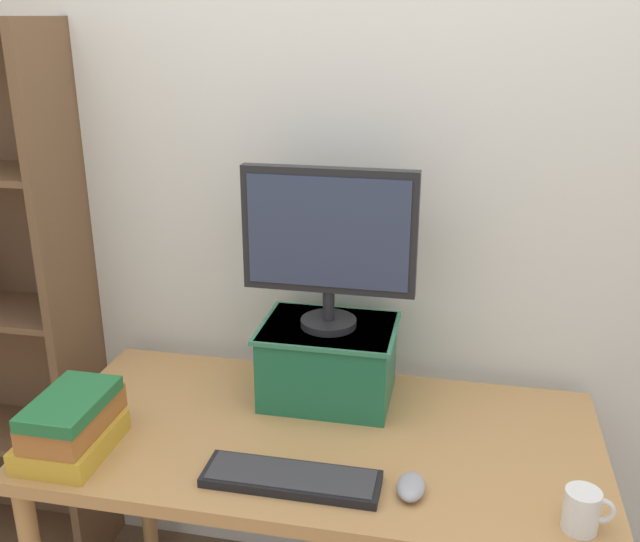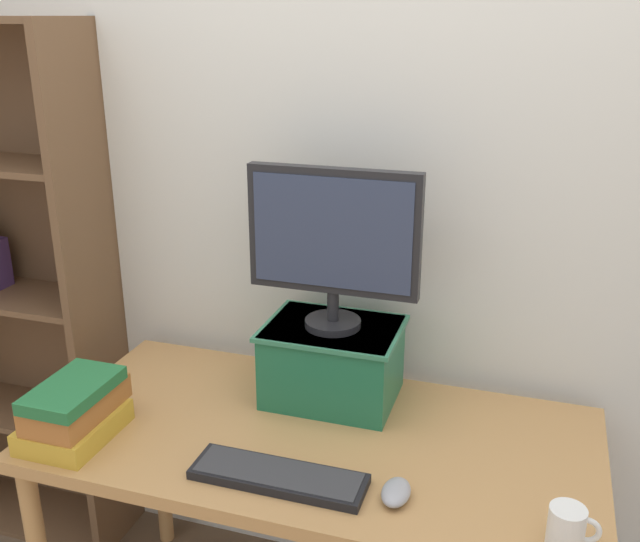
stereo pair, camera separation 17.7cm
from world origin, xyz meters
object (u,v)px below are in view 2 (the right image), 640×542
at_px(desk, 316,459).
at_px(bookshelf_unit, 7,289).
at_px(riser_box, 333,360).
at_px(keyboard, 278,476).
at_px(coffee_mug, 568,528).
at_px(book_stack, 75,411).
at_px(computer_monitor, 333,239).
at_px(computer_mouse, 396,492).

bearing_deg(desk, bookshelf_unit, 166.16).
distance_m(bookshelf_unit, riser_box, 1.18).
relative_size(desk, keyboard, 3.48).
distance_m(riser_box, keyboard, 0.42).
distance_m(desk, keyboard, 0.24).
bearing_deg(coffee_mug, keyboard, 177.58).
xyz_separation_m(desk, book_stack, (-0.58, -0.20, 0.15)).
bearing_deg(computer_monitor, book_stack, -145.25).
relative_size(bookshelf_unit, book_stack, 6.48).
height_order(desk, computer_mouse, computer_mouse).
bearing_deg(computer_mouse, bookshelf_unit, 161.17).
bearing_deg(computer_mouse, desk, 141.77).
relative_size(desk, computer_monitor, 3.10).
relative_size(bookshelf_unit, riser_box, 4.76).
xyz_separation_m(book_stack, coffee_mug, (1.19, -0.04, -0.03)).
relative_size(computer_mouse, coffee_mug, 0.99).
height_order(computer_monitor, computer_mouse, computer_monitor).
bearing_deg(riser_box, computer_monitor, -90.00).
height_order(keyboard, coffee_mug, coffee_mug).
xyz_separation_m(computer_monitor, coffee_mug, (0.63, -0.43, -0.42)).
relative_size(riser_box, keyboard, 0.90).
xyz_separation_m(bookshelf_unit, keyboard, (1.17, -0.51, -0.14)).
distance_m(desk, book_stack, 0.63).
xyz_separation_m(riser_box, computer_mouse, (0.27, -0.39, -0.10)).
bearing_deg(keyboard, computer_mouse, 3.87).
height_order(keyboard, book_stack, book_stack).
height_order(computer_monitor, keyboard, computer_monitor).
distance_m(riser_box, computer_mouse, 0.48).
distance_m(desk, computer_mouse, 0.34).
bearing_deg(bookshelf_unit, computer_monitor, -5.08).
distance_m(computer_monitor, book_stack, 0.79).
bearing_deg(book_stack, computer_mouse, 0.17).
bearing_deg(riser_box, coffee_mug, -34.79).
relative_size(computer_mouse, book_stack, 0.38).
height_order(desk, computer_monitor, computer_monitor).
bearing_deg(desk, book_stack, -160.76).
relative_size(computer_monitor, coffee_mug, 4.39).
distance_m(desk, computer_monitor, 0.58).
bearing_deg(coffee_mug, book_stack, 177.94).
height_order(riser_box, keyboard, riser_box).
height_order(bookshelf_unit, coffee_mug, bookshelf_unit).
xyz_separation_m(desk, riser_box, (-0.01, 0.19, 0.19)).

